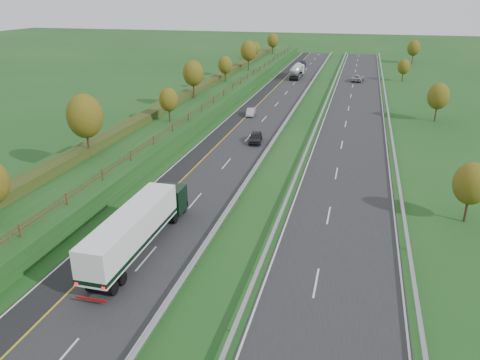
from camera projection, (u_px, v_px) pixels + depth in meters
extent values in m
plane|color=#194719|center=(299.00, 128.00, 76.72)|extent=(400.00, 400.00, 0.00)
cube|color=#242427|center=(258.00, 117.00, 83.07)|extent=(10.50, 200.00, 0.04)
cube|color=#242427|center=(353.00, 123.00, 79.23)|extent=(10.50, 200.00, 0.04)
cube|color=black|center=(238.00, 116.00, 83.94)|extent=(3.00, 200.00, 0.04)
cube|color=silver|center=(231.00, 115.00, 84.24)|extent=(0.15, 200.00, 0.01)
cube|color=gold|center=(246.00, 116.00, 83.59)|extent=(0.15, 200.00, 0.01)
cube|color=silver|center=(287.00, 119.00, 81.89)|extent=(0.15, 200.00, 0.01)
cube|color=silver|center=(323.00, 121.00, 80.40)|extent=(0.15, 200.00, 0.01)
cube|color=silver|center=(384.00, 125.00, 78.05)|extent=(0.15, 200.00, 0.01)
cube|color=silver|center=(60.00, 360.00, 27.93)|extent=(0.15, 4.00, 0.01)
cube|color=silver|center=(146.00, 258.00, 38.72)|extent=(0.15, 4.00, 0.01)
cube|color=silver|center=(316.00, 283.00, 35.46)|extent=(0.15, 4.00, 0.01)
cube|color=silver|center=(195.00, 201.00, 49.51)|extent=(0.15, 4.00, 0.01)
cube|color=silver|center=(329.00, 215.00, 46.25)|extent=(0.15, 4.00, 0.01)
cube|color=silver|center=(226.00, 164.00, 60.29)|extent=(0.15, 4.00, 0.01)
cube|color=silver|center=(336.00, 173.00, 57.04)|extent=(0.15, 4.00, 0.01)
cube|color=silver|center=(248.00, 138.00, 71.08)|extent=(0.15, 4.00, 0.01)
cube|color=silver|center=(342.00, 145.00, 67.83)|extent=(0.15, 4.00, 0.01)
cube|color=silver|center=(264.00, 119.00, 81.87)|extent=(0.15, 4.00, 0.01)
cube|color=silver|center=(346.00, 124.00, 78.62)|extent=(0.15, 4.00, 0.01)
cube|color=silver|center=(277.00, 104.00, 92.66)|extent=(0.15, 4.00, 0.01)
cube|color=silver|center=(349.00, 108.00, 89.40)|extent=(0.15, 4.00, 0.01)
cube|color=silver|center=(286.00, 93.00, 103.45)|extent=(0.15, 4.00, 0.01)
cube|color=silver|center=(351.00, 96.00, 100.19)|extent=(0.15, 4.00, 0.01)
cube|color=silver|center=(294.00, 83.00, 114.24)|extent=(0.15, 4.00, 0.01)
cube|color=silver|center=(353.00, 86.00, 110.98)|extent=(0.15, 4.00, 0.01)
cube|color=silver|center=(301.00, 76.00, 125.03)|extent=(0.15, 4.00, 0.01)
cube|color=silver|center=(354.00, 78.00, 121.77)|extent=(0.15, 4.00, 0.01)
cube|color=silver|center=(306.00, 69.00, 135.82)|extent=(0.15, 4.00, 0.01)
cube|color=silver|center=(356.00, 71.00, 132.56)|extent=(0.15, 4.00, 0.01)
cube|color=silver|center=(311.00, 64.00, 146.61)|extent=(0.15, 4.00, 0.01)
cube|color=silver|center=(357.00, 65.00, 143.35)|extent=(0.15, 4.00, 0.01)
cube|color=silver|center=(315.00, 59.00, 157.40)|extent=(0.15, 4.00, 0.01)
cube|color=silver|center=(358.00, 60.00, 154.14)|extent=(0.15, 4.00, 0.01)
cube|color=silver|center=(319.00, 55.00, 168.19)|extent=(0.15, 4.00, 0.01)
cube|color=silver|center=(358.00, 56.00, 164.93)|extent=(0.15, 4.00, 0.01)
cube|color=#194719|center=(189.00, 108.00, 85.73)|extent=(12.00, 200.00, 2.00)
cube|color=#253515|center=(179.00, 99.00, 85.62)|extent=(2.20, 180.00, 1.10)
cube|color=#422B19|center=(213.00, 101.00, 84.11)|extent=(0.08, 184.00, 0.10)
cube|color=#422B19|center=(213.00, 98.00, 83.96)|extent=(0.08, 184.00, 0.10)
cube|color=#422B19|center=(20.00, 231.00, 37.79)|extent=(0.12, 0.12, 1.20)
cube|color=#422B19|center=(67.00, 199.00, 43.63)|extent=(0.12, 0.12, 1.20)
cube|color=#422B19|center=(102.00, 175.00, 49.48)|extent=(0.12, 0.12, 1.20)
cube|color=#422B19|center=(131.00, 156.00, 55.32)|extent=(0.12, 0.12, 1.20)
cube|color=#422B19|center=(154.00, 140.00, 61.17)|extent=(0.12, 0.12, 1.20)
cube|color=#422B19|center=(172.00, 127.00, 67.01)|extent=(0.12, 0.12, 1.20)
cube|color=#422B19|center=(188.00, 117.00, 72.86)|extent=(0.12, 0.12, 1.20)
cube|color=#422B19|center=(202.00, 108.00, 78.70)|extent=(0.12, 0.12, 1.20)
cube|color=#422B19|center=(213.00, 100.00, 84.54)|extent=(0.12, 0.12, 1.20)
cube|color=#422B19|center=(224.00, 93.00, 90.39)|extent=(0.12, 0.12, 1.20)
cube|color=#422B19|center=(232.00, 87.00, 96.23)|extent=(0.12, 0.12, 1.20)
cube|color=#422B19|center=(240.00, 81.00, 102.08)|extent=(0.12, 0.12, 1.20)
cube|color=#422B19|center=(247.00, 77.00, 107.92)|extent=(0.12, 0.12, 1.20)
cube|color=#422B19|center=(254.00, 72.00, 113.76)|extent=(0.12, 0.12, 1.20)
cube|color=#422B19|center=(259.00, 69.00, 119.61)|extent=(0.12, 0.12, 1.20)
cube|color=#422B19|center=(264.00, 65.00, 125.45)|extent=(0.12, 0.12, 1.20)
cube|color=#422B19|center=(269.00, 62.00, 131.30)|extent=(0.12, 0.12, 1.20)
cube|color=#422B19|center=(273.00, 59.00, 137.14)|extent=(0.12, 0.12, 1.20)
cube|color=#422B19|center=(277.00, 56.00, 142.98)|extent=(0.12, 0.12, 1.20)
cube|color=#422B19|center=(281.00, 54.00, 148.83)|extent=(0.12, 0.12, 1.20)
cube|color=#422B19|center=(284.00, 52.00, 154.67)|extent=(0.12, 0.12, 1.20)
cube|color=#422B19|center=(288.00, 49.00, 160.52)|extent=(0.12, 0.12, 1.20)
cube|color=#422B19|center=(290.00, 48.00, 166.36)|extent=(0.12, 0.12, 1.20)
cube|color=#979A9F|center=(290.00, 116.00, 81.52)|extent=(0.32, 200.00, 0.18)
cube|color=#979A9F|center=(162.00, 317.00, 31.30)|extent=(0.10, 0.14, 0.56)
cube|color=#979A9F|center=(197.00, 263.00, 37.60)|extent=(0.10, 0.14, 0.56)
cube|color=#979A9F|center=(222.00, 224.00, 43.89)|extent=(0.10, 0.14, 0.56)
cube|color=#979A9F|center=(240.00, 196.00, 50.18)|extent=(0.10, 0.14, 0.56)
cube|color=#979A9F|center=(255.00, 173.00, 56.48)|extent=(0.10, 0.14, 0.56)
cube|color=#979A9F|center=(266.00, 155.00, 62.77)|extent=(0.10, 0.14, 0.56)
cube|color=#979A9F|center=(276.00, 140.00, 69.06)|extent=(0.10, 0.14, 0.56)
cube|color=#979A9F|center=(284.00, 128.00, 75.36)|extent=(0.10, 0.14, 0.56)
cube|color=#979A9F|center=(290.00, 118.00, 81.65)|extent=(0.10, 0.14, 0.56)
cube|color=#979A9F|center=(296.00, 109.00, 87.94)|extent=(0.10, 0.14, 0.56)
cube|color=#979A9F|center=(301.00, 101.00, 94.24)|extent=(0.10, 0.14, 0.56)
cube|color=#979A9F|center=(305.00, 94.00, 100.53)|extent=(0.10, 0.14, 0.56)
cube|color=#979A9F|center=(309.00, 88.00, 106.83)|extent=(0.10, 0.14, 0.56)
cube|color=#979A9F|center=(312.00, 83.00, 113.12)|extent=(0.10, 0.14, 0.56)
cube|color=#979A9F|center=(316.00, 78.00, 119.41)|extent=(0.10, 0.14, 0.56)
cube|color=#979A9F|center=(318.00, 74.00, 125.71)|extent=(0.10, 0.14, 0.56)
cube|color=#979A9F|center=(321.00, 70.00, 132.00)|extent=(0.10, 0.14, 0.56)
cube|color=#979A9F|center=(323.00, 67.00, 138.29)|extent=(0.10, 0.14, 0.56)
cube|color=#979A9F|center=(325.00, 64.00, 144.59)|extent=(0.10, 0.14, 0.56)
cube|color=#979A9F|center=(327.00, 61.00, 150.88)|extent=(0.10, 0.14, 0.56)
cube|color=#979A9F|center=(329.00, 58.00, 157.17)|extent=(0.10, 0.14, 0.56)
cube|color=#979A9F|center=(330.00, 56.00, 163.47)|extent=(0.10, 0.14, 0.56)
cube|color=#979A9F|center=(332.00, 53.00, 169.76)|extent=(0.10, 0.14, 0.56)
cube|color=#979A9F|center=(320.00, 118.00, 80.34)|extent=(0.32, 200.00, 0.18)
cube|color=#979A9F|center=(236.00, 330.00, 30.12)|extent=(0.10, 0.14, 0.56)
cube|color=#979A9F|center=(259.00, 272.00, 36.41)|extent=(0.10, 0.14, 0.56)
cube|color=#979A9F|center=(275.00, 231.00, 42.70)|extent=(0.10, 0.14, 0.56)
cube|color=#979A9F|center=(287.00, 200.00, 49.00)|extent=(0.10, 0.14, 0.56)
cube|color=#979A9F|center=(297.00, 177.00, 55.29)|extent=(0.10, 0.14, 0.56)
cube|color=#979A9F|center=(304.00, 158.00, 61.58)|extent=(0.10, 0.14, 0.56)
cube|color=#979A9F|center=(310.00, 143.00, 67.88)|extent=(0.10, 0.14, 0.56)
cube|color=#979A9F|center=(315.00, 130.00, 74.17)|extent=(0.10, 0.14, 0.56)
cube|color=#979A9F|center=(320.00, 120.00, 80.46)|extent=(0.10, 0.14, 0.56)
cube|color=#979A9F|center=(323.00, 110.00, 86.76)|extent=(0.10, 0.14, 0.56)
cube|color=#979A9F|center=(327.00, 103.00, 93.05)|extent=(0.10, 0.14, 0.56)
cube|color=#979A9F|center=(329.00, 96.00, 99.35)|extent=(0.10, 0.14, 0.56)
cube|color=#979A9F|center=(332.00, 90.00, 105.64)|extent=(0.10, 0.14, 0.56)
cube|color=#979A9F|center=(334.00, 84.00, 111.93)|extent=(0.10, 0.14, 0.56)
cube|color=#979A9F|center=(336.00, 79.00, 118.23)|extent=(0.10, 0.14, 0.56)
cube|color=#979A9F|center=(337.00, 75.00, 124.52)|extent=(0.10, 0.14, 0.56)
cube|color=#979A9F|center=(339.00, 71.00, 130.81)|extent=(0.10, 0.14, 0.56)
cube|color=#979A9F|center=(340.00, 68.00, 137.11)|extent=(0.10, 0.14, 0.56)
cube|color=#979A9F|center=(342.00, 64.00, 143.40)|extent=(0.10, 0.14, 0.56)
cube|color=#979A9F|center=(343.00, 61.00, 149.69)|extent=(0.10, 0.14, 0.56)
cube|color=#979A9F|center=(344.00, 59.00, 155.99)|extent=(0.10, 0.14, 0.56)
cube|color=#979A9F|center=(345.00, 56.00, 162.28)|extent=(0.10, 0.14, 0.56)
cube|color=#979A9F|center=(346.00, 54.00, 168.58)|extent=(0.10, 0.14, 0.56)
cube|color=#979A9F|center=(389.00, 122.00, 77.66)|extent=(0.32, 200.00, 0.18)
cube|color=#979A9F|center=(407.00, 247.00, 40.03)|extent=(0.10, 0.14, 0.56)
cube|color=#979A9F|center=(398.00, 186.00, 52.61)|extent=(0.10, 0.14, 0.56)
cube|color=#979A9F|center=(393.00, 149.00, 65.20)|extent=(0.10, 0.14, 0.56)
cube|color=#979A9F|center=(389.00, 124.00, 77.79)|extent=(0.10, 0.14, 0.56)
cube|color=#979A9F|center=(387.00, 106.00, 90.38)|extent=(0.10, 0.14, 0.56)
cube|color=#979A9F|center=(385.00, 92.00, 102.96)|extent=(0.10, 0.14, 0.56)
cube|color=#979A9F|center=(383.00, 81.00, 115.55)|extent=(0.10, 0.14, 0.56)
cube|color=#979A9F|center=(382.00, 73.00, 128.14)|extent=(0.10, 0.14, 0.56)
cube|color=#979A9F|center=(381.00, 66.00, 140.73)|extent=(0.10, 0.14, 0.56)
cube|color=#979A9F|center=(380.00, 60.00, 153.31)|extent=(0.10, 0.14, 0.56)
cube|color=#979A9F|center=(379.00, 55.00, 165.90)|extent=(0.10, 0.14, 0.56)
cylinder|color=#2D2116|center=(88.00, 144.00, 56.24)|extent=(0.24, 0.24, 3.15)
ellipsoid|color=#4C4110|center=(85.00, 116.00, 54.96)|extent=(4.20, 4.20, 5.25)
cylinder|color=#2D2116|center=(169.00, 115.00, 71.91)|extent=(0.24, 0.24, 2.16)
ellipsoid|color=#4C4110|center=(169.00, 100.00, 71.03)|extent=(2.88, 2.88, 3.60)
cylinder|color=#2D2116|center=(194.00, 90.00, 88.54)|extent=(0.24, 0.24, 2.88)
ellipsoid|color=#4C4110|center=(193.00, 73.00, 87.37)|extent=(3.84, 3.84, 4.80)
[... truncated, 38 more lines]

